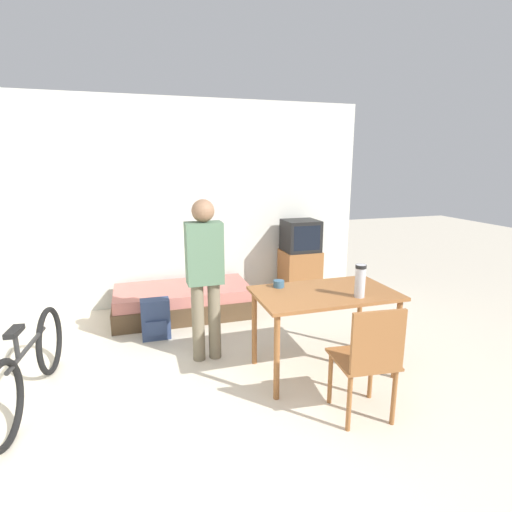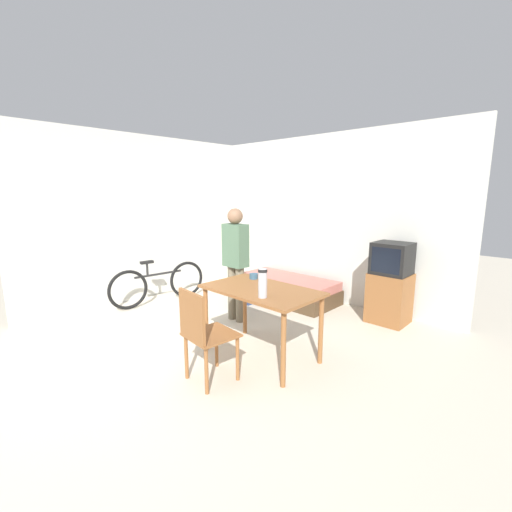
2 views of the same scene
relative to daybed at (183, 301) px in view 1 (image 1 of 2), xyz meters
name	(u,v)px [view 1 (image 1 of 2)]	position (x,y,z in m)	size (l,w,h in m)	color
ground_plane	(273,500)	(0.14, -3.04, -0.18)	(20.00, 20.00, 0.00)	beige
wall_back	(185,204)	(0.14, 0.53, 1.17)	(4.93, 0.06, 2.70)	silver
daybed	(183,301)	(0.00, 0.00, 0.00)	(1.70, 0.83, 0.37)	#4C3823
tv	(300,261)	(1.67, 0.18, 0.36)	(0.50, 0.47, 1.12)	brown
dining_table	(324,302)	(1.07, -1.78, 0.49)	(1.25, 0.74, 0.77)	brown
wooden_chair	(369,357)	(1.04, -2.55, 0.34)	(0.47, 0.47, 0.92)	brown
bicycle	(30,367)	(-1.39, -1.57, 0.14)	(0.23, 1.62, 0.72)	black
person_standing	(205,270)	(0.08, -1.23, 0.73)	(0.34, 0.21, 1.57)	#6B604C
thermos_flask	(360,279)	(1.28, -1.99, 0.74)	(0.09, 0.09, 0.29)	#B7B7BC
mate_bowl	(279,284)	(0.72, -1.53, 0.62)	(0.10, 0.10, 0.06)	#335670
backpack	(156,319)	(-0.37, -0.61, 0.04)	(0.31, 0.20, 0.45)	navy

